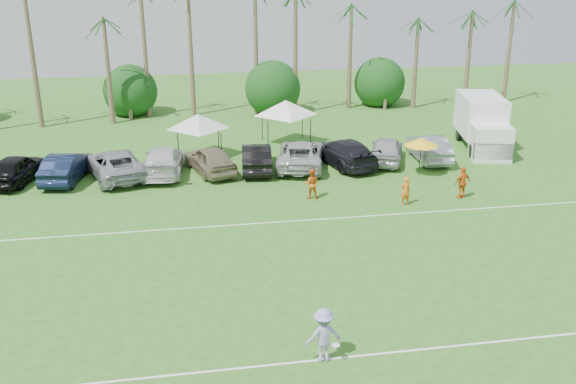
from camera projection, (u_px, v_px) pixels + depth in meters
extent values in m
cube|color=white|center=(259.00, 366.00, 20.99)|extent=(80.00, 0.10, 0.01)
cube|color=white|center=(228.00, 225.00, 32.10)|extent=(80.00, 0.10, 0.01)
cone|color=brown|center=(48.00, 61.00, 50.67)|extent=(0.44, 0.44, 10.00)
cone|color=brown|center=(100.00, 53.00, 51.15)|extent=(0.44, 0.44, 11.00)
cone|color=brown|center=(152.00, 71.00, 52.31)|extent=(0.44, 0.44, 8.00)
cone|color=brown|center=(201.00, 63.00, 52.79)|extent=(0.44, 0.44, 9.00)
cone|color=brown|center=(249.00, 56.00, 53.26)|extent=(0.44, 0.44, 10.00)
cone|color=brown|center=(297.00, 49.00, 53.74)|extent=(0.44, 0.44, 11.00)
cone|color=brown|center=(354.00, 65.00, 55.06)|extent=(0.44, 0.44, 8.00)
cone|color=brown|center=(409.00, 58.00, 55.70)|extent=(0.44, 0.44, 9.00)
cone|color=brown|center=(464.00, 51.00, 56.33)|extent=(0.44, 0.44, 10.00)
cone|color=brown|center=(507.00, 44.00, 56.81)|extent=(0.44, 0.44, 11.00)
cylinder|color=brown|center=(131.00, 109.00, 54.04)|extent=(0.30, 0.30, 1.40)
sphere|color=#103C14|center=(130.00, 96.00, 53.66)|extent=(4.00, 4.00, 4.00)
cylinder|color=brown|center=(272.00, 104.00, 55.98)|extent=(0.30, 0.30, 1.40)
sphere|color=#103C14|center=(272.00, 91.00, 55.60)|extent=(4.00, 4.00, 4.00)
cylinder|color=brown|center=(382.00, 99.00, 57.60)|extent=(0.30, 0.30, 1.40)
sphere|color=#103C14|center=(382.00, 87.00, 57.22)|extent=(4.00, 4.00, 4.00)
imported|color=orange|center=(405.00, 191.00, 34.57)|extent=(0.63, 0.47, 1.59)
imported|color=#D05B17|center=(311.00, 184.00, 35.53)|extent=(0.94, 0.80, 1.70)
imported|color=orange|center=(463.00, 183.00, 35.52)|extent=(1.15, 0.74, 1.81)
cube|color=white|center=(480.00, 115.00, 45.23)|extent=(3.76, 5.47, 2.71)
cube|color=white|center=(491.00, 143.00, 42.34)|extent=(2.87, 2.46, 2.28)
cube|color=black|center=(493.00, 151.00, 41.69)|extent=(2.51, 0.88, 1.08)
cube|color=#E5590C|center=(499.00, 122.00, 45.33)|extent=(0.41, 1.70, 0.98)
cylinder|color=black|center=(473.00, 151.00, 42.82)|extent=(0.54, 1.02, 0.98)
cylinder|color=black|center=(505.00, 152.00, 42.72)|extent=(0.54, 1.02, 0.98)
cylinder|color=black|center=(459.00, 134.00, 47.10)|extent=(0.54, 1.02, 0.98)
cylinder|color=black|center=(489.00, 134.00, 46.99)|extent=(0.54, 1.02, 0.98)
cylinder|color=black|center=(178.00, 150.00, 41.36)|extent=(0.06, 0.06, 1.98)
cylinder|color=black|center=(221.00, 148.00, 41.81)|extent=(0.06, 0.06, 1.98)
cylinder|color=black|center=(178.00, 139.00, 43.92)|extent=(0.06, 0.06, 1.98)
cylinder|color=black|center=(218.00, 137.00, 44.37)|extent=(0.06, 0.06, 1.98)
pyramid|color=silver|center=(198.00, 114.00, 42.19)|extent=(4.27, 4.27, 0.99)
cylinder|color=black|center=(268.00, 136.00, 44.26)|extent=(0.06, 0.06, 2.14)
cylinder|color=black|center=(310.00, 134.00, 44.75)|extent=(0.06, 0.06, 2.14)
cylinder|color=black|center=(262.00, 126.00, 47.04)|extent=(0.06, 0.06, 2.14)
cylinder|color=black|center=(302.00, 124.00, 47.53)|extent=(0.06, 0.06, 2.14)
pyramid|color=white|center=(286.00, 100.00, 45.16)|extent=(4.61, 4.61, 1.07)
cylinder|color=black|center=(420.00, 159.00, 39.23)|extent=(0.05, 0.05, 2.13)
cone|color=yellow|center=(421.00, 142.00, 38.87)|extent=(2.13, 2.13, 0.48)
imported|color=#9B90CC|center=(323.00, 335.00, 21.01)|extent=(1.31, 0.85, 1.91)
cylinder|color=white|center=(336.00, 345.00, 21.01)|extent=(0.27, 0.27, 0.03)
imported|color=black|center=(16.00, 168.00, 38.09)|extent=(3.25, 5.35, 1.70)
imported|color=#0F1934|center=(66.00, 167.00, 38.41)|extent=(2.65, 5.40, 1.70)
imported|color=#9798A0|center=(115.00, 164.00, 38.91)|extent=(4.50, 6.69, 1.70)
imported|color=silver|center=(164.00, 160.00, 39.62)|extent=(2.94, 6.07, 1.70)
imported|color=gray|center=(210.00, 160.00, 39.79)|extent=(3.37, 5.37, 1.70)
imported|color=black|center=(256.00, 157.00, 40.30)|extent=(2.29, 5.32, 1.70)
imported|color=#ADAEAF|center=(301.00, 154.00, 40.90)|extent=(4.21, 6.63, 1.70)
imported|color=black|center=(345.00, 152.00, 41.28)|extent=(3.62, 6.25, 1.70)
imported|color=#ADADB2|center=(386.00, 149.00, 41.92)|extent=(3.66, 5.39, 1.70)
imported|color=gray|center=(429.00, 148.00, 42.32)|extent=(2.13, 5.28, 1.70)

